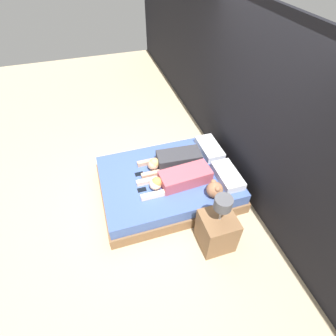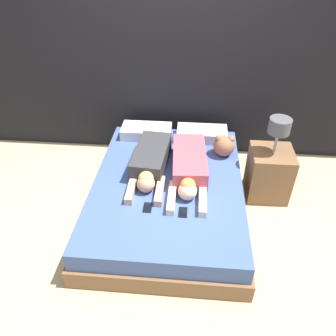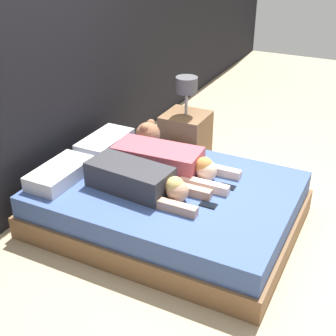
% 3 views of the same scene
% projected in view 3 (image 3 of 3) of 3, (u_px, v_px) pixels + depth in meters
% --- Properties ---
extents(ground_plane, '(12.00, 12.00, 0.00)m').
position_uv_depth(ground_plane, '(168.00, 223.00, 4.00)').
color(ground_plane, tan).
extents(wall_back, '(12.00, 0.06, 2.60)m').
position_uv_depth(wall_back, '(40.00, 55.00, 3.85)').
color(wall_back, black).
rests_on(wall_back, ground_plane).
extents(bed, '(1.54, 2.08, 0.38)m').
position_uv_depth(bed, '(168.00, 204.00, 3.91)').
color(bed, brown).
rests_on(bed, ground_plane).
extents(pillow_head_left, '(0.59, 0.30, 0.12)m').
position_uv_depth(pillow_head_left, '(60.00, 173.00, 3.85)').
color(pillow_head_left, silver).
rests_on(pillow_head_left, bed).
extents(pillow_head_right, '(0.59, 0.30, 0.12)m').
position_uv_depth(pillow_head_right, '(105.00, 143.00, 4.38)').
color(pillow_head_right, silver).
rests_on(pillow_head_right, bed).
extents(person_left, '(0.37, 0.99, 0.21)m').
position_uv_depth(person_left, '(140.00, 180.00, 3.68)').
color(person_left, '#333338').
rests_on(person_left, bed).
extents(person_right, '(0.38, 1.08, 0.20)m').
position_uv_depth(person_right, '(168.00, 161.00, 3.97)').
color(person_right, '#B24C59').
rests_on(person_right, bed).
extents(cell_phone_left, '(0.08, 0.13, 0.01)m').
position_uv_depth(cell_phone_left, '(208.00, 205.00, 3.53)').
color(cell_phone_left, black).
rests_on(cell_phone_left, bed).
extents(cell_phone_right, '(0.08, 0.13, 0.01)m').
position_uv_depth(cell_phone_right, '(227.00, 187.00, 3.77)').
color(cell_phone_right, black).
rests_on(cell_phone_right, bed).
extents(plush_toy, '(0.23, 0.23, 0.25)m').
position_uv_depth(plush_toy, '(148.00, 134.00, 4.41)').
color(plush_toy, '#996647').
rests_on(plush_toy, bed).
extents(nightstand, '(0.43, 0.43, 0.94)m').
position_uv_depth(nightstand, '(186.00, 136.00, 4.82)').
color(nightstand, brown).
rests_on(nightstand, ground_plane).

